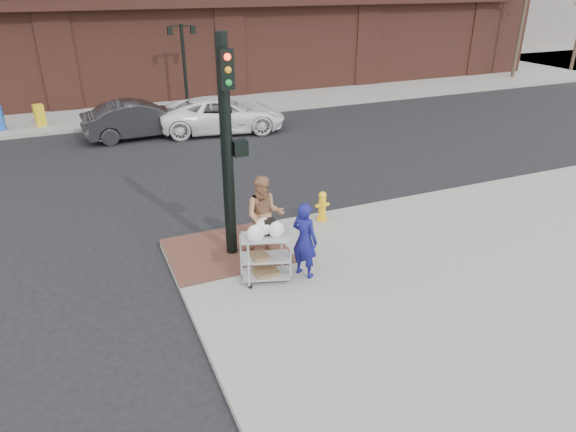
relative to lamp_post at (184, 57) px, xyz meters
name	(u,v)px	position (x,y,z in m)	size (l,w,h in m)	color
ground	(264,269)	(-2.00, -16.00, -2.62)	(220.00, 220.00, 0.00)	black
sidewalk_far	(267,57)	(10.50, 16.00, -2.54)	(65.00, 36.00, 0.15)	gray
brick_curb_ramp	(227,250)	(-2.60, -15.10, -2.46)	(2.80, 2.40, 0.01)	#542C27
lamp_post	(184,57)	(0.00, 0.00, 0.00)	(1.32, 0.22, 4.00)	black
traffic_signal_pole	(228,144)	(-2.48, -15.23, 0.21)	(0.61, 0.51, 5.00)	black
woman_blue	(305,240)	(-1.35, -16.82, -1.61)	(0.63, 0.41, 1.72)	navy
pedestrian_tan	(264,216)	(-1.77, -15.52, -1.51)	(0.93, 0.73, 1.91)	#A16E4C
sedan_dark	(140,119)	(-2.86, -3.83, -1.85)	(1.62, 4.63, 1.53)	black
minivan_white	(223,115)	(0.55, -4.34, -1.87)	(2.47, 5.35, 1.49)	white
utility_cart	(266,253)	(-2.19, -16.67, -1.83)	(1.14, 0.84, 1.41)	#9C9DA1
fire_hydrant	(322,206)	(0.28, -14.46, -2.05)	(0.39, 0.27, 0.83)	yellow
newsbox_yellow	(40,115)	(-6.76, -0.81, -1.99)	(0.40, 0.36, 0.95)	yellow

